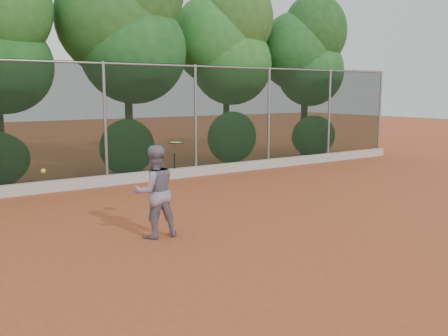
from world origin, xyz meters
TOP-DOWN VIEW (x-y plane):
  - ground at (0.00, 0.00)m, footprint 80.00×80.00m
  - concrete_curb at (0.00, 6.82)m, footprint 24.00×0.20m
  - tennis_player at (-1.21, 1.48)m, footprint 0.89×0.73m
  - chainlink_fence at (-0.00, 7.00)m, footprint 24.09×0.09m
  - foliage_backdrop at (-0.55, 8.98)m, footprint 23.70×3.63m
  - tennis_racket at (-0.77, 1.47)m, footprint 0.31×0.31m
  - tennis_ball_in_flight at (-3.23, 1.27)m, footprint 0.07×0.07m

SIDE VIEW (x-z plane):
  - ground at x=0.00m, z-range 0.00..0.00m
  - concrete_curb at x=0.00m, z-range 0.00..0.30m
  - tennis_player at x=-1.21m, z-range 0.00..1.71m
  - tennis_ball_in_flight at x=-3.23m, z-range 1.41..1.49m
  - tennis_racket at x=-0.77m, z-range 1.44..1.95m
  - chainlink_fence at x=0.00m, z-range 0.11..3.61m
  - foliage_backdrop at x=-0.55m, z-range 0.63..8.18m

